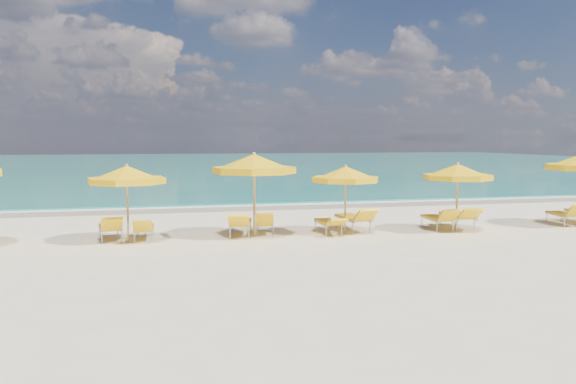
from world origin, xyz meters
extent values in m
plane|color=beige|center=(0.00, 0.00, 0.00)|extent=(120.00, 120.00, 0.00)
cube|color=#157A67|center=(0.00, 48.00, 0.00)|extent=(120.00, 80.00, 0.30)
cube|color=tan|center=(0.00, 7.40, 0.00)|extent=(120.00, 2.60, 0.01)
cube|color=white|center=(0.00, 8.20, 0.00)|extent=(120.00, 1.20, 0.03)
cube|color=white|center=(-6.00, 17.00, 0.00)|extent=(14.00, 0.36, 0.05)
cube|color=white|center=(8.00, 24.00, 0.00)|extent=(18.00, 0.30, 0.05)
cylinder|color=tan|center=(-4.98, 0.11, 1.07)|extent=(0.07, 0.07, 2.14)
cone|color=yellow|center=(-4.98, 0.11, 1.97)|extent=(2.60, 2.60, 0.43)
cylinder|color=yellow|center=(-4.98, 0.11, 1.76)|extent=(2.63, 2.63, 0.17)
sphere|color=tan|center=(-4.98, 0.11, 2.19)|extent=(0.10, 0.10, 0.10)
cylinder|color=tan|center=(-1.33, 0.21, 1.22)|extent=(0.08, 0.08, 2.43)
cone|color=yellow|center=(-1.33, 0.21, 2.24)|extent=(2.98, 2.98, 0.49)
cylinder|color=yellow|center=(-1.33, 0.21, 2.00)|extent=(3.00, 3.00, 0.19)
sphere|color=tan|center=(-1.33, 0.21, 2.49)|extent=(0.11, 0.11, 0.11)
cylinder|color=tan|center=(1.51, 0.15, 1.02)|extent=(0.06, 0.06, 2.05)
cone|color=yellow|center=(1.51, 0.15, 1.88)|extent=(2.20, 2.20, 0.41)
cylinder|color=yellow|center=(1.51, 0.15, 1.68)|extent=(2.22, 2.22, 0.16)
sphere|color=tan|center=(1.51, 0.15, 2.09)|extent=(0.09, 0.09, 0.09)
cylinder|color=tan|center=(5.10, -0.24, 1.05)|extent=(0.07, 0.07, 2.10)
cone|color=yellow|center=(5.10, -0.24, 1.93)|extent=(2.41, 2.41, 0.42)
cylinder|color=yellow|center=(5.10, -0.24, 1.73)|extent=(2.43, 2.43, 0.17)
sphere|color=tan|center=(5.10, -0.24, 2.15)|extent=(0.09, 0.09, 0.09)
cube|color=yellow|center=(-5.53, 0.75, 0.37)|extent=(0.75, 1.35, 0.08)
cube|color=yellow|center=(-5.40, -0.11, 0.57)|extent=(0.64, 0.59, 0.45)
cube|color=yellow|center=(-4.55, 0.59, 0.33)|extent=(0.55, 1.17, 0.07)
cube|color=yellow|center=(-4.58, -0.20, 0.50)|extent=(0.53, 0.49, 0.38)
cube|color=yellow|center=(-1.68, 0.66, 0.39)|extent=(0.86, 1.43, 0.08)
cube|color=yellow|center=(-1.87, -0.24, 0.57)|extent=(0.70, 0.67, 0.43)
cube|color=yellow|center=(-0.90, 0.78, 0.34)|extent=(0.74, 1.25, 0.07)
cube|color=yellow|center=(-1.05, 0.02, 0.54)|extent=(0.60, 0.53, 0.45)
cube|color=yellow|center=(1.02, 0.39, 0.35)|extent=(0.56, 1.21, 0.07)
cube|color=yellow|center=(1.04, -0.46, 0.46)|extent=(0.55, 0.56, 0.29)
cube|color=yellow|center=(1.95, 0.74, 0.41)|extent=(0.76, 1.47, 0.09)
cube|color=yellow|center=(2.03, -0.23, 0.61)|extent=(0.68, 0.65, 0.46)
cube|color=yellow|center=(4.69, 0.30, 0.37)|extent=(0.63, 1.30, 0.08)
cube|color=yellow|center=(4.65, -0.56, 0.56)|extent=(0.59, 0.54, 0.44)
cube|color=yellow|center=(5.46, 0.40, 0.42)|extent=(0.80, 1.50, 0.09)
cube|color=yellow|center=(5.35, -0.60, 0.59)|extent=(0.71, 0.69, 0.42)
cube|color=yellow|center=(9.42, 0.29, 0.35)|extent=(0.72, 1.29, 0.08)
cube|color=yellow|center=(9.29, -0.52, 0.55)|extent=(0.61, 0.54, 0.45)
camera|label=1|loc=(-4.09, -16.25, 2.95)|focal=35.00mm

